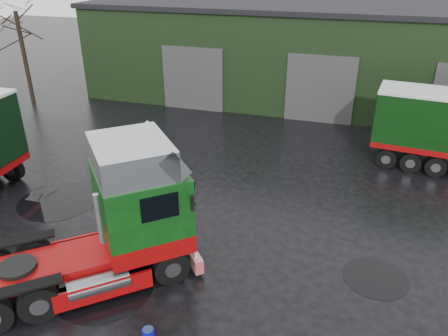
# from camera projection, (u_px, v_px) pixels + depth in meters

# --- Properties ---
(ground) EXTENTS (100.00, 100.00, 0.00)m
(ground) POSITION_uv_depth(u_px,v_px,m) (212.00, 249.00, 15.15)
(ground) COLOR black
(warehouse) EXTENTS (32.40, 12.40, 6.30)m
(warehouse) POSITION_uv_depth(u_px,v_px,m) (331.00, 50.00, 30.32)
(warehouse) COLOR black
(warehouse) RESTS_ON ground
(hero_tractor) EXTENTS (7.44, 7.05, 4.48)m
(hero_tractor) POSITION_uv_depth(u_px,v_px,m) (74.00, 220.00, 12.74)
(hero_tractor) COLOR #0C3B0F
(hero_tractor) RESTS_ON ground
(wash_bucket) EXTENTS (0.35, 0.35, 0.30)m
(wash_bucket) POSITION_uv_depth(u_px,v_px,m) (148.00, 333.00, 11.63)
(wash_bucket) COLOR #080DB8
(wash_bucket) RESTS_ON ground
(tree_left) EXTENTS (4.40, 4.40, 8.50)m
(tree_left) POSITION_uv_depth(u_px,v_px,m) (21.00, 39.00, 28.04)
(tree_left) COLOR black
(tree_left) RESTS_ON ground
(tree_back_a) EXTENTS (4.40, 4.40, 9.50)m
(tree_back_a) POSITION_uv_depth(u_px,v_px,m) (254.00, 6.00, 40.29)
(tree_back_a) COLOR black
(tree_back_a) RESTS_ON ground
(tree_back_b) EXTENTS (4.40, 4.40, 7.50)m
(tree_back_b) POSITION_uv_depth(u_px,v_px,m) (440.00, 25.00, 36.48)
(tree_back_b) COLOR black
(tree_back_b) RESTS_ON ground
(puddle_0) EXTENTS (3.12, 3.12, 0.01)m
(puddle_0) POSITION_uv_depth(u_px,v_px,m) (104.00, 287.00, 13.45)
(puddle_0) COLOR black
(puddle_0) RESTS_ON ground
(puddle_1) EXTENTS (2.06, 2.06, 0.01)m
(puddle_1) POSITION_uv_depth(u_px,v_px,m) (376.00, 278.00, 13.83)
(puddle_1) COLOR black
(puddle_1) RESTS_ON ground
(puddle_2) EXTENTS (3.28, 3.28, 0.01)m
(puddle_2) POSITION_uv_depth(u_px,v_px,m) (59.00, 201.00, 18.12)
(puddle_2) COLOR black
(puddle_2) RESTS_ON ground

